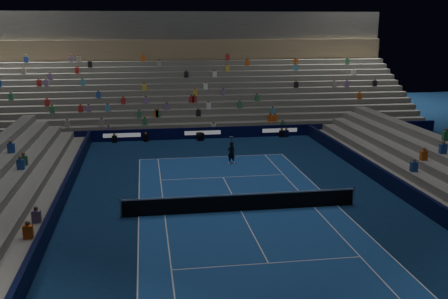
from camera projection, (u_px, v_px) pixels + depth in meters
name	position (u px, v px, depth m)	size (l,w,h in m)	color
ground	(241.00, 211.00, 28.15)	(90.00, 90.00, 0.00)	#0B2347
court_surface	(241.00, 211.00, 28.15)	(10.97, 23.77, 0.01)	#1A4893
sponsor_barrier_far	(202.00, 133.00, 45.80)	(44.00, 0.25, 1.00)	black
sponsor_barrier_east	(408.00, 194.00, 29.47)	(0.25, 37.00, 1.00)	black
sponsor_barrier_west	(55.00, 212.00, 26.60)	(0.25, 37.00, 1.00)	black
grandstand_main	(192.00, 88.00, 54.14)	(44.00, 15.20, 11.20)	#63635E
tennis_net	(241.00, 202.00, 28.03)	(12.90, 0.10, 1.10)	#B2B2B7
tennis_player	(231.00, 153.00, 37.51)	(0.59, 0.39, 1.62)	black
broadcast_camera	(200.00, 137.00, 45.11)	(0.67, 1.04, 0.66)	black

